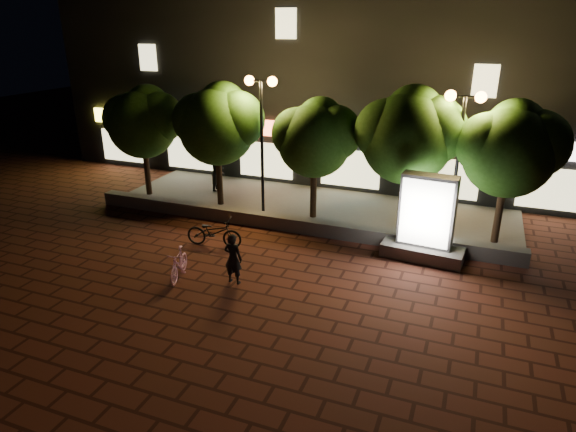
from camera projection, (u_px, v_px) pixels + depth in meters
The scene contains 16 objects.
ground at pixel (238, 279), 14.62m from camera, with size 80.00×80.00×0.00m, color #4E2118.
retaining_wall at pixel (288, 223), 18.01m from camera, with size 16.00×0.45×0.50m, color #615F5A.
sidewalk at pixel (310, 207), 20.26m from camera, with size 16.00×5.00×0.08m, color #615F5A.
building_block at pixel (355, 68), 24.11m from camera, with size 28.00×8.12×11.30m.
tree_far_left at pixel (144, 120), 20.53m from camera, with size 3.36×2.80×4.63m.
tree_left at pixel (219, 122), 19.29m from camera, with size 3.60×3.00×4.89m.
tree_mid at pixel (316, 135), 18.02m from camera, with size 3.24×2.70×4.50m.
tree_right at pixel (410, 133), 16.78m from camera, with size 3.72×3.10×5.07m.
tree_far_right at pixel (511, 146), 15.77m from camera, with size 3.48×2.90×4.76m.
street_lamp_left at pixel (261, 111), 18.19m from camera, with size 1.26×0.36×5.18m.
street_lamp_right at pixel (462, 128), 15.88m from camera, with size 1.26×0.36×4.98m.
ad_kiosk at pixel (426, 225), 15.63m from camera, with size 2.63×1.49×2.73m.
scooter_pink at pixel (179, 264), 14.53m from camera, with size 0.42×1.50×0.90m, color #ED9ADA.
rider at pixel (233, 259), 14.16m from camera, with size 0.56×0.36×1.52m, color black.
scooter_parked at pixel (214, 232), 16.59m from camera, with size 0.67×1.92×1.01m, color black.
pedestrian at pixel (219, 172), 21.86m from camera, with size 0.82×0.64×1.69m, color black.
Camera 1 is at (6.07, -11.55, 7.01)m, focal length 31.06 mm.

